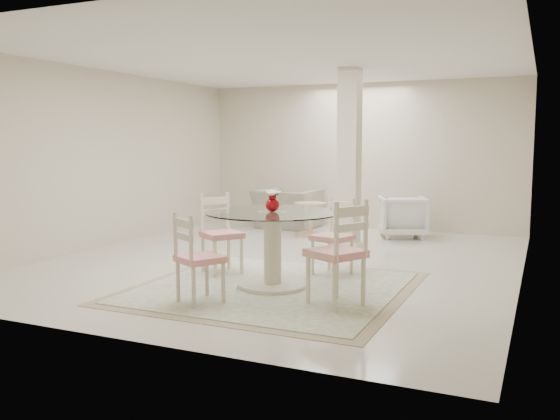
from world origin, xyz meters
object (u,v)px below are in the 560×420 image
at_px(column, 349,159).
at_px(dining_table, 273,249).
at_px(red_vase, 273,201).
at_px(dining_chair_north, 336,231).
at_px(side_table, 310,220).
at_px(dining_chair_west, 219,227).
at_px(dining_chair_east, 341,245).
at_px(armchair_white, 402,217).
at_px(recliner_taupe, 287,209).
at_px(dining_chair_south, 194,252).

relative_size(column, dining_table, 1.83).
distance_m(red_vase, dining_chair_north, 1.10).
bearing_deg(side_table, red_vase, -75.12).
height_order(red_vase, dining_chair_west, red_vase).
bearing_deg(dining_chair_west, dining_chair_east, -80.08).
height_order(red_vase, armchair_white, red_vase).
bearing_deg(recliner_taupe, red_vase, 115.22).
bearing_deg(red_vase, dining_chair_west, 154.82).
relative_size(column, side_table, 4.69).
bearing_deg(dining_chair_south, dining_table, -85.30).
bearing_deg(side_table, dining_table, -75.13).
bearing_deg(dining_chair_south, dining_chair_east, -130.58).
bearing_deg(recliner_taupe, dining_chair_south, 107.46).
height_order(dining_chair_south, recliner_taupe, dining_chair_south).
height_order(armchair_white, side_table, armchair_white).
height_order(red_vase, side_table, red_vase).
relative_size(column, dining_chair_west, 2.50).
height_order(dining_chair_west, dining_chair_south, dining_chair_west).
xyz_separation_m(recliner_taupe, side_table, (0.75, -0.73, -0.10)).
height_order(column, side_table, column).
bearing_deg(red_vase, dining_table, 161.57).
height_order(dining_chair_north, side_table, dining_chair_north).
bearing_deg(side_table, armchair_white, 19.31).
bearing_deg(armchair_white, column, 48.26).
bearing_deg(dining_chair_north, red_vase, -97.30).
height_order(recliner_taupe, armchair_white, recliner_taupe).
bearing_deg(dining_chair_east, dining_chair_west, -86.47).
bearing_deg(dining_chair_west, side_table, 35.66).
xyz_separation_m(dining_chair_north, dining_chair_south, (-0.84, -1.85, -0.01)).
height_order(dining_chair_east, dining_chair_south, dining_chair_east).
xyz_separation_m(column, armchair_white, (0.51, 1.42, -1.00)).
xyz_separation_m(red_vase, armchair_white, (0.51, 4.15, -0.62)).
xyz_separation_m(dining_chair_north, side_table, (-1.38, 2.70, -0.28)).
bearing_deg(armchair_white, dining_table, 61.00).
xyz_separation_m(column, dining_table, (-0.00, -2.73, -0.92)).
bearing_deg(red_vase, column, 89.94).
bearing_deg(armchair_white, dining_chair_west, 46.93).
bearing_deg(dining_chair_west, armchair_white, 13.76).
xyz_separation_m(dining_chair_east, armchair_white, (-0.42, 4.58, -0.26)).
bearing_deg(column, recliner_taupe, 136.56).
height_order(column, dining_chair_east, column).
relative_size(dining_chair_west, armchair_white, 1.40).
relative_size(dining_table, red_vase, 6.23).
bearing_deg(armchair_white, dining_chair_south, 57.56).
distance_m(column, side_table, 1.71).
bearing_deg(dining_chair_west, dining_table, -80.29).
relative_size(column, recliner_taupe, 2.43).
distance_m(column, dining_table, 2.88).
xyz_separation_m(dining_chair_north, dining_chair_west, (-1.33, -0.50, 0.03)).
height_order(column, red_vase, column).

